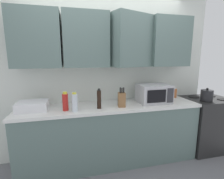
% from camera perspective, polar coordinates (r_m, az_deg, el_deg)
% --- Properties ---
extents(wall_back_with_cabinets, '(3.50, 0.53, 2.60)m').
position_cam_1_polar(wall_back_with_cabinets, '(2.60, -1.59, 10.68)').
color(wall_back_with_cabinets, silver).
rests_on(wall_back_with_cabinets, ground_plane).
extents(counter_run, '(2.63, 0.63, 0.90)m').
position_cam_1_polar(counter_run, '(2.64, -0.37, -14.65)').
color(counter_run, slate).
rests_on(counter_run, ground_plane).
extents(stove_range, '(0.76, 0.64, 0.91)m').
position_cam_1_polar(stove_range, '(3.41, 29.17, -9.99)').
color(stove_range, black).
rests_on(stove_range, ground_plane).
extents(kettle, '(0.18, 0.18, 0.20)m').
position_cam_1_polar(kettle, '(3.06, 29.55, -1.71)').
color(kettle, black).
rests_on(kettle, stove_range).
extents(microwave, '(0.48, 0.37, 0.28)m').
position_cam_1_polar(microwave, '(2.66, 14.00, -1.33)').
color(microwave, '#B7B7BC').
rests_on(microwave, counter_run).
extents(dish_rack, '(0.38, 0.30, 0.12)m').
position_cam_1_polar(dish_rack, '(2.45, -25.39, -5.07)').
color(dish_rack, silver).
rests_on(dish_rack, counter_run).
extents(knife_block, '(0.12, 0.14, 0.28)m').
position_cam_1_polar(knife_block, '(2.37, 3.31, -3.39)').
color(knife_block, brown).
rests_on(knife_block, counter_run).
extents(bottle_soy_dark, '(0.06, 0.06, 0.28)m').
position_cam_1_polar(bottle_soy_dark, '(2.28, -4.43, -3.30)').
color(bottle_soy_dark, black).
rests_on(bottle_soy_dark, counter_run).
extents(bottle_clear_tall, '(0.07, 0.07, 0.25)m').
position_cam_1_polar(bottle_clear_tall, '(2.20, -12.59, -4.34)').
color(bottle_clear_tall, silver).
rests_on(bottle_clear_tall, counter_run).
extents(bottle_spice_jar, '(0.06, 0.06, 0.18)m').
position_cam_1_polar(bottle_spice_jar, '(3.11, 20.65, -1.00)').
color(bottle_spice_jar, '#BC6638').
rests_on(bottle_spice_jar, counter_run).
extents(bottle_red_sauce, '(0.07, 0.07, 0.25)m').
position_cam_1_polar(bottle_red_sauce, '(2.27, -15.62, -4.02)').
color(bottle_red_sauce, red).
rests_on(bottle_red_sauce, counter_run).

